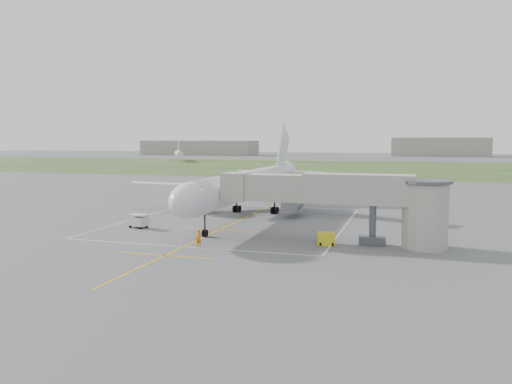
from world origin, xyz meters
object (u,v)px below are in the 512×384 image
(baggage_cart, at_px, (138,221))
(ramp_worker_wing, at_px, (186,207))
(jet_bridge, at_px, (350,198))
(gpu_unit, at_px, (326,239))
(ramp_worker_nose, at_px, (199,238))
(airliner, at_px, (248,185))

(baggage_cart, bearing_deg, ramp_worker_wing, 106.32)
(jet_bridge, relative_size, gpu_unit, 11.91)
(baggage_cart, bearing_deg, ramp_worker_nose, -17.75)
(ramp_worker_wing, bearing_deg, baggage_cart, 122.41)
(gpu_unit, height_order, ramp_worker_nose, ramp_worker_nose)
(ramp_worker_nose, height_order, ramp_worker_wing, ramp_worker_nose)
(jet_bridge, height_order, ramp_worker_wing, jet_bridge)
(ramp_worker_nose, relative_size, ramp_worker_wing, 1.07)
(jet_bridge, relative_size, baggage_cart, 8.71)
(ramp_worker_wing, bearing_deg, jet_bridge, -177.56)
(airliner, bearing_deg, ramp_worker_nose, -85.80)
(baggage_cart, bearing_deg, gpu_unit, 8.98)
(gpu_unit, bearing_deg, ramp_worker_wing, 130.57)
(ramp_worker_nose, distance_m, ramp_worker_wing, 24.02)
(gpu_unit, height_order, ramp_worker_wing, ramp_worker_wing)
(ramp_worker_nose, bearing_deg, baggage_cart, 154.72)
(jet_bridge, bearing_deg, ramp_worker_nose, -156.76)
(airliner, bearing_deg, jet_bridge, -42.19)
(airliner, distance_m, ramp_worker_wing, 10.47)
(airliner, distance_m, baggage_cart, 16.31)
(jet_bridge, bearing_deg, airliner, 137.81)
(baggage_cart, bearing_deg, airliner, 68.31)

